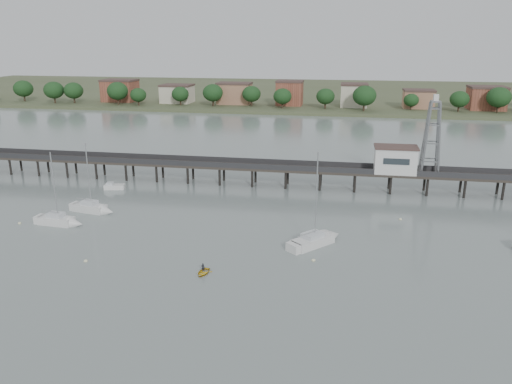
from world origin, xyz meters
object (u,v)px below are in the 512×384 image
Objects in this scene: white_tender at (114,187)px; sailboat_b at (96,209)px; lattice_tower at (432,138)px; sailboat_a at (63,221)px; pier at (270,168)px; yellow_dinghy at (203,274)px; sailboat_c at (320,239)px.

sailboat_b is at bearing -88.21° from white_tender.
white_tender is at bearing -172.41° from lattice_tower.
white_tender is (-3.20, 14.00, -0.16)m from sailboat_b.
pier is at bearing 48.44° from sailboat_a.
yellow_dinghy is at bearing -27.28° from sailboat_b.
sailboat_c reaches higher than pier.
sailboat_c is 19.51m from yellow_dinghy.
sailboat_a is 3.01× the size of white_tender.
white_tender is at bearing 113.67° from sailboat_b.
yellow_dinghy is (28.63, -33.94, -0.49)m from white_tender.
sailboat_b is (-27.92, -22.35, -3.15)m from pier.
yellow_dinghy is (27.77, -13.12, -0.64)m from sailboat_a.
pier is at bearing 63.55° from sailboat_c.
sailboat_c is 1.14× the size of sailboat_b.
sailboat_b is at bearing -159.39° from lattice_tower.
white_tender is (-31.12, -8.35, -3.31)m from pier.
white_tender is at bearing 96.85° from sailboat_a.
pier is 32.39m from white_tender.
lattice_tower is 3.61× the size of white_tender.
pier is 11.41× the size of sailboat_b.
yellow_dinghy is at bearing -93.37° from pier.
sailboat_c reaches higher than white_tender.
pier is 9.98× the size of sailboat_c.
pier is at bearing 3.95° from white_tender.
sailboat_c is (12.02, -29.26, -3.16)m from pier.
lattice_tower is 36.68m from sailboat_c.
sailboat_a is 4.87× the size of yellow_dinghy.
sailboat_a is (-61.76, -29.17, -10.46)m from lattice_tower.
sailboat_b is at bearing 75.57° from sailboat_a.
yellow_dinghy is at bearing -128.79° from lattice_tower.
sailboat_a is at bearing -98.11° from sailboat_b.
sailboat_a is at bearing -136.06° from pier.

